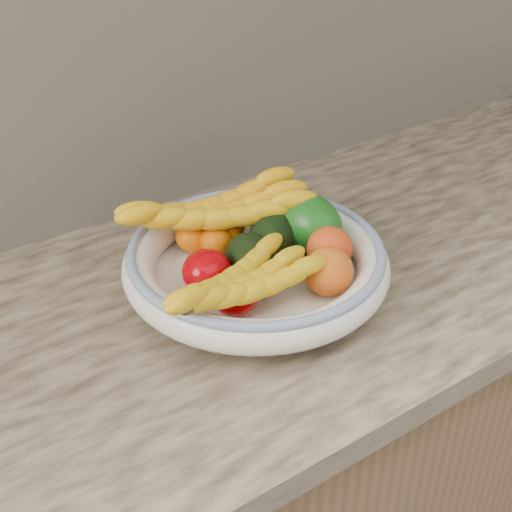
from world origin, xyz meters
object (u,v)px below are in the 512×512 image
object	(u,v)px
fruit_bowl	(256,263)
banana_bunch_back	(215,216)
green_mango	(306,222)
banana_bunch_front	(240,288)

from	to	relation	value
fruit_bowl	banana_bunch_back	distance (m)	0.10
green_mango	banana_bunch_back	xyz separation A→B (m)	(-0.11, 0.08, 0.01)
banana_bunch_back	banana_bunch_front	bearing A→B (deg)	-96.98
banana_bunch_front	fruit_bowl	bearing A→B (deg)	35.63
fruit_bowl	green_mango	size ratio (longest dim) A/B	3.03
fruit_bowl	banana_bunch_front	distance (m)	0.12
fruit_bowl	green_mango	xyz separation A→B (m)	(0.10, 0.02, 0.03)
fruit_bowl	banana_bunch_front	bearing A→B (deg)	-135.04
green_mango	banana_bunch_back	size ratio (longest dim) A/B	0.41
fruit_bowl	banana_bunch_back	world-z (taller)	banana_bunch_back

